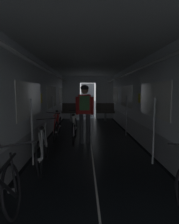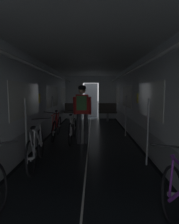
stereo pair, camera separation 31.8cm
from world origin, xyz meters
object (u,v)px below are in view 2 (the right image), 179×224
bench_seat_far_left (73,110)px  bicycle_silver (36,148)px  bench_seat_far_right (108,110)px  bicycle_white_in_aisle (72,129)px  bicycle_red (56,127)px  person_cyclist_aisle (82,108)px

bench_seat_far_left → bicycle_silver: size_ratio=0.58×
bench_seat_far_right → bicycle_white_in_aisle: size_ratio=0.58×
bench_seat_far_right → bicycle_white_in_aisle: bearing=-108.7°
bench_seat_far_right → bicycle_red: bearing=-117.7°
bench_seat_far_left → bench_seat_far_right: (1.80, 0.00, 0.00)m
bicycle_silver → person_cyclist_aisle: person_cyclist_aisle is taller
bench_seat_far_right → person_cyclist_aisle: person_cyclist_aisle is taller
person_cyclist_aisle → bicycle_white_in_aisle: size_ratio=1.02×
bench_seat_far_right → bicycle_silver: 6.37m
bench_seat_far_right → bicycle_white_in_aisle: 4.36m
bicycle_red → bench_seat_far_left: bearing=87.4°
bicycle_silver → bicycle_white_in_aisle: size_ratio=1.00×
person_cyclist_aisle → bicycle_silver: bearing=-117.0°
bicycle_red → person_cyclist_aisle: (0.89, -0.63, 0.69)m
bench_seat_far_right → bicycle_red: same height
bicycle_red → person_cyclist_aisle: size_ratio=0.98×
bench_seat_far_left → bench_seat_far_right: 1.80m
bench_seat_far_right → person_cyclist_aisle: bearing=-103.8°
bicycle_red → person_cyclist_aisle: 1.29m
bench_seat_far_left → person_cyclist_aisle: bearing=-80.7°
bench_seat_far_left → bicycle_silver: bench_seat_far_left is taller
bicycle_red → person_cyclist_aisle: bearing=-35.1°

